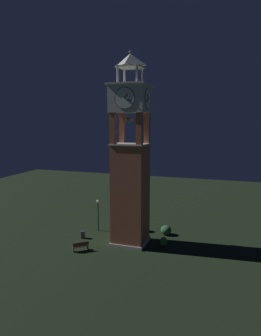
# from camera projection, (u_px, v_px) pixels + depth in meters

# --- Properties ---
(ground) EXTENTS (80.00, 80.00, 0.00)m
(ground) POSITION_uv_depth(u_px,v_px,m) (131.00, 243.00, 33.02)
(ground) COLOR black
(clock_tower) EXTENTS (3.88, 3.88, 19.55)m
(clock_tower) POSITION_uv_depth(u_px,v_px,m) (130.00, 167.00, 31.80)
(clock_tower) COLOR #AD5B42
(clock_tower) RESTS_ON ground
(park_bench) EXTENTS (1.39, 1.49, 0.95)m
(park_bench) POSITION_uv_depth(u_px,v_px,m) (81.00, 246.00, 30.89)
(park_bench) COLOR brown
(park_bench) RESTS_ON ground
(lamp_post) EXTENTS (0.36, 0.36, 3.73)m
(lamp_post) POSITION_uv_depth(u_px,v_px,m) (98.00, 209.00, 36.31)
(lamp_post) COLOR black
(lamp_post) RESTS_ON ground
(trash_bin) EXTENTS (0.52, 0.52, 0.80)m
(trash_bin) POSITION_uv_depth(u_px,v_px,m) (83.00, 235.00, 34.28)
(trash_bin) COLOR #2D2D33
(trash_bin) RESTS_ON ground
(shrub_near_entry) EXTENTS (0.74, 0.74, 1.05)m
(shrub_near_entry) POSITION_uv_depth(u_px,v_px,m) (164.00, 242.00, 31.89)
(shrub_near_entry) COLOR #336638
(shrub_near_entry) RESTS_ON ground
(shrub_left_of_tower) EXTENTS (0.93, 0.93, 0.92)m
(shrub_left_of_tower) POSITION_uv_depth(u_px,v_px,m) (145.00, 228.00, 36.35)
(shrub_left_of_tower) COLOR #336638
(shrub_left_of_tower) RESTS_ON ground
(shrub_behind_bench) EXTENTS (1.22, 1.22, 1.08)m
(shrub_behind_bench) POSITION_uv_depth(u_px,v_px,m) (166.00, 230.00, 35.30)
(shrub_behind_bench) COLOR #336638
(shrub_behind_bench) RESTS_ON ground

